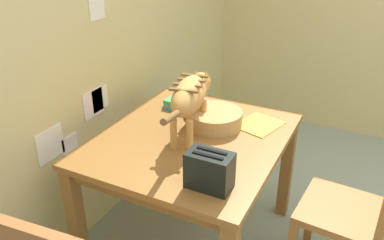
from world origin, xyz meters
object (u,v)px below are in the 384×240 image
saucer_bowl (200,115)px  toaster (209,170)px  wooden_chair_far (351,211)px  wicker_basket (215,118)px  book_stack (177,102)px  magazine (259,125)px  coffee_mug (201,107)px  dining_table (192,151)px  cat (190,95)px

saucer_bowl → toaster: bearing=-151.4°
wooden_chair_far → wicker_basket: bearing=89.6°
saucer_bowl → book_stack: 0.22m
magazine → toaster: size_ratio=1.25×
saucer_bowl → coffee_mug: 0.05m
dining_table → book_stack: bearing=39.5°
book_stack → wooden_chair_far: bearing=-101.1°
toaster → book_stack: bearing=37.6°
dining_table → wooden_chair_far: wooden_chair_far is taller
wicker_basket → toaster: bearing=-158.7°
cat → magazine: (0.27, -0.31, -0.23)m
cat → coffee_mug: (0.22, 0.04, -0.17)m
coffee_mug → magazine: coffee_mug is taller
coffee_mug → book_stack: (0.08, 0.20, -0.04)m
cat → toaster: bearing=-64.8°
wicker_basket → toaster: (-0.55, -0.21, 0.04)m
coffee_mug → book_stack: coffee_mug is taller
dining_table → magazine: magazine is taller
magazine → coffee_mug: bearing=114.2°
coffee_mug → cat: bearing=-168.9°
dining_table → book_stack: book_stack is taller
coffee_mug → wooden_chair_far: wooden_chair_far is taller
cat → wicker_basket: bearing=51.0°
book_stack → toaster: size_ratio=0.96×
wicker_basket → wooden_chair_far: (-0.07, -0.80, -0.32)m
magazine → wooden_chair_far: size_ratio=0.27×
cat → magazine: bearing=30.8°
magazine → toaster: (-0.67, 0.01, 0.08)m
saucer_bowl → wooden_chair_far: wooden_chair_far is taller
coffee_mug → toaster: toaster is taller
cat → book_stack: size_ratio=3.68×
book_stack → saucer_bowl: bearing=-112.1°
book_stack → toaster: toaster is taller
cat → saucer_bowl: 0.31m
magazine → wooden_chair_far: bearing=-93.0°
saucer_bowl → coffee_mug: size_ratio=1.46×
dining_table → coffee_mug: bearing=14.5°
coffee_mug → book_stack: bearing=68.6°
coffee_mug → wicker_basket: coffee_mug is taller
book_stack → wooden_chair_far: 1.19m
coffee_mug → dining_table: bearing=-165.5°
saucer_bowl → book_stack: bearing=67.9°
book_stack → wooden_chair_far: (-0.22, -1.13, -0.30)m
dining_table → coffee_mug: size_ratio=8.34×
magazine → book_stack: 0.55m
cat → magazine: 0.47m
cat → toaster: size_ratio=3.55×
toaster → wooden_chair_far: 0.84m
dining_table → magazine: 0.42m
cat → saucer_bowl: (0.22, 0.04, -0.22)m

